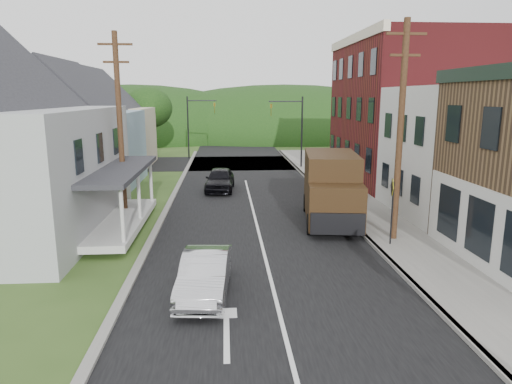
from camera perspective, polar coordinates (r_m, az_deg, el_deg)
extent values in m
plane|color=#2D4719|center=(15.81, 1.75, -10.55)|extent=(120.00, 120.00, 0.00)
cube|color=black|center=(25.32, -0.49, -1.89)|extent=(9.00, 90.00, 0.02)
cube|color=black|center=(42.00, -1.90, 3.65)|extent=(60.00, 9.00, 0.02)
cube|color=slate|center=(24.46, 13.76, -2.55)|extent=(2.80, 55.00, 0.15)
cube|color=slate|center=(24.08, 10.69, -2.64)|extent=(0.20, 55.00, 0.15)
cube|color=slate|center=(23.53, -11.58, -3.06)|extent=(0.30, 55.00, 0.12)
cube|color=silver|center=(25.63, 26.07, 4.45)|extent=(8.00, 7.00, 6.50)
cube|color=maroon|center=(34.05, 18.36, 9.57)|extent=(8.00, 12.00, 10.00)
cube|color=#85A1B5|center=(33.13, -20.71, 5.02)|extent=(7.00, 8.00, 5.00)
cube|color=beige|center=(41.91, -17.89, 6.50)|extent=(7.00, 8.00, 5.00)
cylinder|color=#472D19|center=(19.44, 17.55, 6.82)|extent=(0.26, 0.26, 9.00)
cube|color=#472D19|center=(19.52, 18.30, 18.28)|extent=(1.60, 0.10, 0.10)
cube|color=#472D19|center=(19.44, 18.14, 15.95)|extent=(1.20, 0.10, 0.10)
cylinder|color=#472D19|center=(23.14, -16.62, 7.61)|extent=(0.26, 0.26, 9.00)
cube|color=#472D19|center=(23.21, -17.22, 17.24)|extent=(1.60, 0.10, 0.10)
cube|color=#472D19|center=(23.14, -17.09, 15.27)|extent=(1.20, 0.10, 0.10)
cylinder|color=black|center=(38.71, 5.74, 7.36)|extent=(0.14, 0.14, 6.00)
cylinder|color=black|center=(38.38, 3.72, 11.24)|extent=(2.80, 0.10, 0.10)
imported|color=olive|center=(38.25, 1.90, 10.21)|extent=(0.16, 0.20, 1.00)
cylinder|color=black|center=(45.28, -8.49, 7.94)|extent=(0.14, 0.14, 6.00)
cylinder|color=black|center=(45.09, -6.78, 11.28)|extent=(2.80, 0.10, 0.10)
imported|color=olive|center=(45.06, -5.21, 10.42)|extent=(0.16, 0.20, 1.00)
cylinder|color=#382616|center=(47.32, -13.17, 6.66)|extent=(0.36, 0.36, 3.92)
ellipsoid|color=black|center=(47.16, -13.34, 10.22)|extent=(4.80, 4.80, 4.08)
ellipsoid|color=black|center=(69.82, -2.74, 6.95)|extent=(90.00, 30.00, 16.00)
imported|color=silver|center=(14.31, -6.38, -10.24)|extent=(1.71, 4.12, 1.33)
imported|color=black|center=(29.62, -4.53, 1.56)|extent=(2.04, 4.42, 1.47)
cube|color=black|center=(22.71, 9.30, 1.04)|extent=(2.99, 4.86, 3.01)
cube|color=black|center=(20.19, 9.96, -1.85)|extent=(2.59, 1.97, 1.97)
cube|color=black|center=(20.22, 9.98, 0.58)|extent=(2.33, 1.53, 0.05)
cube|color=black|center=(19.47, 10.17, -3.96)|extent=(2.29, 0.46, 0.94)
cylinder|color=black|center=(20.41, 6.79, -4.02)|extent=(0.42, 0.97, 0.94)
cylinder|color=black|center=(20.65, 12.87, -4.05)|extent=(0.42, 0.97, 0.94)
cylinder|color=black|center=(24.44, 6.31, -1.34)|extent=(0.42, 0.97, 0.94)
cylinder|color=black|center=(24.63, 11.39, -1.40)|extent=(0.42, 0.97, 0.94)
cylinder|color=black|center=(19.10, 16.63, -2.57)|extent=(0.08, 0.08, 2.56)
cube|color=black|center=(18.85, 16.63, 0.57)|extent=(0.18, 0.74, 0.75)
cube|color=#FEF70D|center=(18.85, 16.67, 0.57)|extent=(0.17, 0.67, 0.68)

